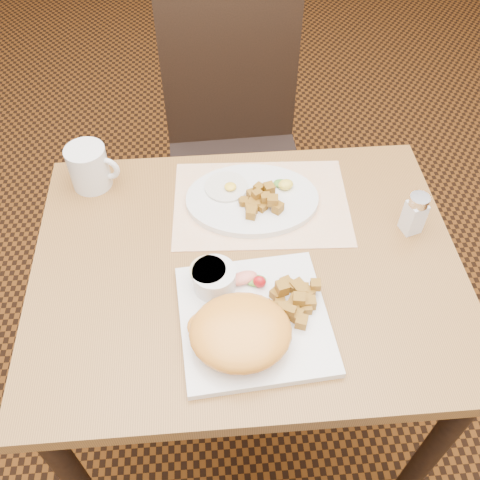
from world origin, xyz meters
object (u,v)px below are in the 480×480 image
table (247,292)px  coffee_mug (90,167)px  plate_square (254,319)px  salt_shaker (415,213)px  chair_far (234,141)px  plate_oval (252,199)px

table → coffee_mug: bearing=142.2°
table → coffee_mug: (-0.34, 0.27, 0.16)m
plate_square → salt_shaker: bearing=29.9°
table → plate_square: plate_square is taller
salt_shaker → coffee_mug: size_ratio=0.82×
table → salt_shaker: bearing=10.0°
salt_shaker → plate_square: bearing=-150.1°
salt_shaker → coffee_mug: bearing=164.1°
chair_far → coffee_mug: size_ratio=7.99×
chair_far → coffee_mug: chair_far is taller
plate_square → plate_oval: (0.03, 0.32, 0.00)m
plate_oval → salt_shaker: salt_shaker is taller
plate_oval → salt_shaker: size_ratio=3.05×
chair_far → salt_shaker: bearing=118.1°
table → chair_far: (0.02, 0.66, -0.10)m
plate_oval → salt_shaker: bearing=-17.8°
plate_square → salt_shaker: (0.37, 0.21, 0.04)m
table → salt_shaker: size_ratio=9.00×
plate_square → salt_shaker: size_ratio=2.80×
plate_square → coffee_mug: (-0.34, 0.41, 0.04)m
plate_square → plate_oval: size_ratio=0.92×
chair_far → salt_shaker: chair_far is taller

